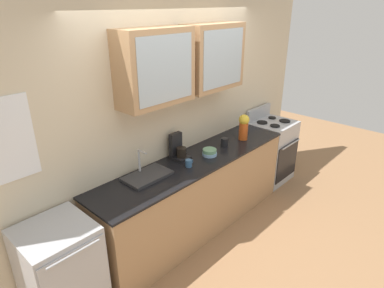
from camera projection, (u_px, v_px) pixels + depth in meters
ground_plane at (196, 227)px, 4.10m from camera, size 10.00×10.00×0.00m
back_wall_unit at (176, 101)px, 3.68m from camera, size 4.94×0.41×2.88m
counter at (197, 195)px, 3.92m from camera, size 2.69×0.61×0.93m
stove_range at (271, 151)px, 5.05m from camera, size 0.63×0.61×1.11m
sink_faucet at (147, 175)px, 3.35m from camera, size 0.48×0.29×0.27m
bowl_stack at (210, 152)px, 3.82m from camera, size 0.17×0.17×0.08m
vase at (244, 126)px, 4.21m from camera, size 0.13×0.13×0.33m
cup_near_sink at (189, 163)px, 3.56m from camera, size 0.10×0.07×0.08m
cup_near_bowls at (224, 142)px, 4.06m from camera, size 0.13×0.09×0.10m
dishwasher at (62, 275)px, 2.78m from camera, size 0.56×0.60×0.93m
coffee_maker at (178, 149)px, 3.73m from camera, size 0.17×0.20×0.29m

